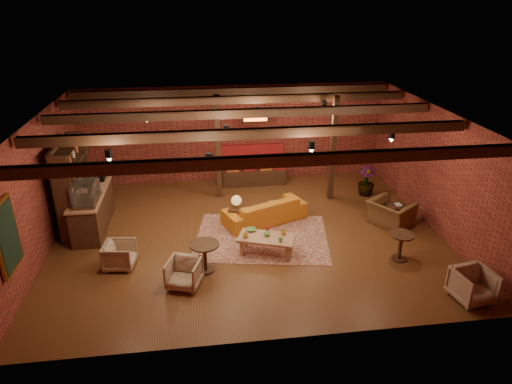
{
  "coord_description": "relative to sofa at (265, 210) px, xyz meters",
  "views": [
    {
      "loc": [
        -1.21,
        -10.53,
        5.91
      ],
      "look_at": [
        0.23,
        0.2,
        1.14
      ],
      "focal_mm": 32.0,
      "sensor_mm": 36.0,
      "label": 1
    }
  ],
  "objects": [
    {
      "name": "ceiling_spotlights",
      "position": [
        -0.54,
        -0.73,
        2.52
      ],
      "size": [
        6.4,
        4.4,
        0.28
      ],
      "primitive_type": null,
      "color": "black",
      "rests_on": "ceiling"
    },
    {
      "name": "coffee_table",
      "position": [
        -0.23,
        -1.7,
        0.07
      ],
      "size": [
        1.49,
        1.1,
        0.71
      ],
      "rotation": [
        0.0,
        0.0,
        -0.36
      ],
      "color": "#A9734F",
      "rests_on": "floor"
    },
    {
      "name": "ceiling",
      "position": [
        -0.54,
        -0.73,
        2.86
      ],
      "size": [
        10.0,
        8.0,
        0.02
      ],
      "primitive_type": "cube",
      "color": "black",
      "rests_on": "wall_back"
    },
    {
      "name": "shelving_hutch",
      "position": [
        -5.04,
        0.37,
        0.86
      ],
      "size": [
        0.52,
        2.0,
        2.4
      ],
      "primitive_type": null,
      "color": "black",
      "rests_on": "ground"
    },
    {
      "name": "round_table_right",
      "position": [
        2.9,
        -2.4,
        0.12
      ],
      "size": [
        0.59,
        0.59,
        0.69
      ],
      "color": "black",
      "rests_on": "floor"
    },
    {
      "name": "wall_right",
      "position": [
        4.46,
        -0.73,
        1.26
      ],
      "size": [
        0.02,
        8.0,
        3.2
      ],
      "primitive_type": "cube",
      "color": "maroon",
      "rests_on": "ground"
    },
    {
      "name": "ceiling_pipe",
      "position": [
        -0.54,
        0.87,
        2.51
      ],
      "size": [
        9.6,
        0.12,
        0.12
      ],
      "primitive_type": "cylinder",
      "rotation": [
        0.0,
        1.57,
        0.0
      ],
      "color": "black",
      "rests_on": "ceiling"
    },
    {
      "name": "round_table_left",
      "position": [
        -1.72,
        -2.27,
        0.14
      ],
      "size": [
        0.68,
        0.68,
        0.71
      ],
      "color": "black",
      "rests_on": "floor"
    },
    {
      "name": "post_left",
      "position": [
        -1.14,
        1.87,
        1.26
      ],
      "size": [
        0.16,
        0.16,
        3.2
      ],
      "primitive_type": "cube",
      "color": "black",
      "rests_on": "ground"
    },
    {
      "name": "wall_back",
      "position": [
        -0.54,
        3.27,
        1.26
      ],
      "size": [
        10.0,
        0.02,
        3.2
      ],
      "primitive_type": "cube",
      "color": "maroon",
      "rests_on": "ground"
    },
    {
      "name": "service_sign",
      "position": [
        0.06,
        2.37,
        2.01
      ],
      "size": [
        0.86,
        0.06,
        0.3
      ],
      "primitive_type": "cube",
      "color": "#F15918",
      "rests_on": "ceiling"
    },
    {
      "name": "armchair_b",
      "position": [
        -2.2,
        -2.8,
        0.01
      ],
      "size": [
        0.85,
        0.82,
        0.7
      ],
      "primitive_type": "imported",
      "rotation": [
        0.0,
        0.0,
        -0.33
      ],
      "color": "beige",
      "rests_on": "floor"
    },
    {
      "name": "plant_tall",
      "position": [
        3.44,
        1.37,
        1.05
      ],
      "size": [
        1.94,
        1.94,
        2.78
      ],
      "primitive_type": "imported",
      "rotation": [
        0.0,
        0.0,
        -0.29
      ],
      "color": "#4C7F4C",
      "rests_on": "floor"
    },
    {
      "name": "banquette",
      "position": [
        0.06,
        2.82,
        0.16
      ],
      "size": [
        2.1,
        0.7,
        1.0
      ],
      "primitive_type": null,
      "color": "maroon",
      "rests_on": "ground"
    },
    {
      "name": "plant_counter",
      "position": [
        -4.54,
        0.47,
        0.88
      ],
      "size": [
        0.35,
        0.39,
        0.3
      ],
      "primitive_type": "imported",
      "color": "#337F33",
      "rests_on": "service_counter"
    },
    {
      "name": "post_right",
      "position": [
        2.26,
        1.27,
        1.26
      ],
      "size": [
        0.16,
        0.16,
        3.2
      ],
      "primitive_type": "cube",
      "color": "black",
      "rests_on": "ground"
    },
    {
      "name": "service_counter",
      "position": [
        -4.64,
        0.27,
        0.46
      ],
      "size": [
        0.8,
        2.5,
        1.6
      ],
      "primitive_type": null,
      "color": "black",
      "rests_on": "ground"
    },
    {
      "name": "sofa",
      "position": [
        0.0,
        0.0,
        0.0
      ],
      "size": [
        2.49,
        1.72,
        0.68
      ],
      "primitive_type": "imported",
      "rotation": [
        0.0,
        0.0,
        3.53
      ],
      "color": "#BC691A",
      "rests_on": "floor"
    },
    {
      "name": "armchair_far",
      "position": [
        3.73,
        -4.1,
        0.05
      ],
      "size": [
        0.84,
        0.8,
        0.77
      ],
      "primitive_type": "imported",
      "rotation": [
        0.0,
        0.0,
        0.15
      ],
      "color": "beige",
      "rests_on": "floor"
    },
    {
      "name": "wall_front",
      "position": [
        -0.54,
        -4.73,
        1.26
      ],
      "size": [
        10.0,
        0.02,
        3.2
      ],
      "primitive_type": "cube",
      "color": "maroon",
      "rests_on": "ground"
    },
    {
      "name": "side_table_lamp",
      "position": [
        -0.79,
        -0.12,
        0.33
      ],
      "size": [
        0.49,
        0.49,
        0.88
      ],
      "rotation": [
        0.0,
        0.0,
        -0.19
      ],
      "color": "black",
      "rests_on": "floor"
    },
    {
      "name": "armchair_right",
      "position": [
        3.39,
        -0.68,
        0.13
      ],
      "size": [
        1.18,
        1.29,
        0.94
      ],
      "primitive_type": "imported",
      "rotation": [
        0.0,
        0.0,
        2.16
      ],
      "color": "brown",
      "rests_on": "floor"
    },
    {
      "name": "floor",
      "position": [
        -0.54,
        -0.73,
        -0.34
      ],
      "size": [
        10.0,
        10.0,
        0.0
      ],
      "primitive_type": "plane",
      "color": "#432610",
      "rests_on": "ground"
    },
    {
      "name": "armchair_a",
      "position": [
        -3.68,
        -1.84,
        0.01
      ],
      "size": [
        0.7,
        0.74,
        0.69
      ],
      "primitive_type": "imported",
      "rotation": [
        0.0,
        0.0,
        1.45
      ],
      "color": "beige",
      "rests_on": "floor"
    },
    {
      "name": "wall_left",
      "position": [
        -5.54,
        -0.73,
        1.26
      ],
      "size": [
        0.02,
        8.0,
        3.2
      ],
      "primitive_type": "cube",
      "color": "maroon",
      "rests_on": "ground"
    },
    {
      "name": "ceiling_beams",
      "position": [
        -0.54,
        -0.73,
        2.74
      ],
      "size": [
        9.8,
        6.4,
        0.22
      ],
      "primitive_type": null,
      "color": "black",
      "rests_on": "ceiling"
    },
    {
      "name": "side_table_book",
      "position": [
        3.6,
        -0.47,
        0.12
      ],
      "size": [
        0.51,
        0.51,
        0.51
      ],
      "rotation": [
        0.0,
        0.0,
        -0.17
      ],
      "color": "black",
      "rests_on": "floor"
    },
    {
      "name": "rug",
      "position": [
        -0.21,
        -0.92,
        -0.33
      ],
      "size": [
        3.8,
        3.15,
        0.01
      ],
      "primitive_type": "cube",
      "rotation": [
        0.0,
        0.0,
        -0.18
      ],
      "color": "maroon",
      "rests_on": "floor"
    },
    {
      "name": "chalkboard_menu",
      "position": [
        -5.47,
        -3.03,
        1.26
      ],
      "size": [
        0.08,
        0.96,
        1.46
      ],
      "primitive_type": "cube",
      "color": "black",
      "rests_on": "wall_left"
    }
  ]
}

